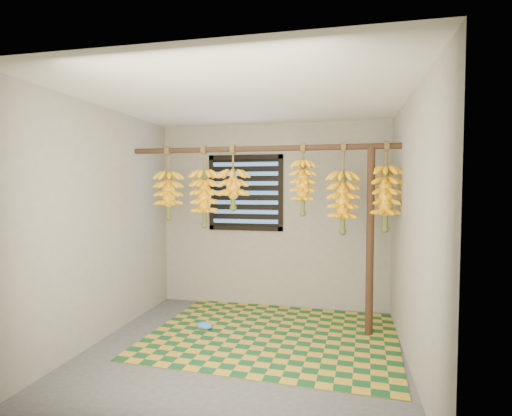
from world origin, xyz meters
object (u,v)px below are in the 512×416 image
(plastic_bag, at_px, (205,326))
(banana_bunch_d, at_px, (303,187))
(banana_bunch_e, at_px, (343,202))
(banana_bunch_f, at_px, (386,198))
(banana_bunch_b, at_px, (204,198))
(banana_bunch_a, at_px, (169,195))
(banana_bunch_c, at_px, (233,189))
(support_post, at_px, (370,242))
(woven_mat, at_px, (273,335))

(plastic_bag, bearing_deg, banana_bunch_d, 13.59)
(banana_bunch_e, bearing_deg, banana_bunch_f, 0.00)
(banana_bunch_b, height_order, banana_bunch_d, same)
(banana_bunch_e, bearing_deg, banana_bunch_a, 180.00)
(plastic_bag, xyz_separation_m, banana_bunch_c, (0.26, 0.25, 1.50))
(support_post, relative_size, plastic_bag, 10.61)
(support_post, distance_m, banana_bunch_b, 1.90)
(plastic_bag, xyz_separation_m, banana_bunch_d, (1.05, 0.25, 1.53))
(banana_bunch_a, bearing_deg, plastic_bag, -25.60)
(banana_bunch_a, height_order, banana_bunch_e, same)
(banana_bunch_a, bearing_deg, banana_bunch_b, 0.00)
(banana_bunch_d, bearing_deg, plastic_bag, -166.41)
(woven_mat, xyz_separation_m, plastic_bag, (-0.76, -0.01, 0.04))
(plastic_bag, distance_m, banana_bunch_c, 1.54)
(banana_bunch_f, bearing_deg, banana_bunch_d, 180.00)
(woven_mat, bearing_deg, banana_bunch_c, 154.57)
(banana_bunch_a, relative_size, banana_bunch_d, 1.09)
(banana_bunch_a, xyz_separation_m, banana_bunch_f, (2.44, 0.00, -0.02))
(woven_mat, relative_size, banana_bunch_d, 3.26)
(banana_bunch_c, bearing_deg, support_post, 0.00)
(plastic_bag, height_order, banana_bunch_b, banana_bunch_b)
(banana_bunch_b, bearing_deg, woven_mat, -15.78)
(plastic_bag, bearing_deg, woven_mat, 1.01)
(support_post, xyz_separation_m, plastic_bag, (-1.76, -0.25, -0.95))
(woven_mat, distance_m, banana_bunch_e, 1.59)
(banana_bunch_f, bearing_deg, banana_bunch_b, 180.00)
(woven_mat, xyz_separation_m, banana_bunch_f, (1.14, 0.24, 1.46))
(banana_bunch_f, bearing_deg, banana_bunch_a, -180.00)
(banana_bunch_b, bearing_deg, banana_bunch_c, 0.00)
(banana_bunch_e, bearing_deg, woven_mat, -161.35)
(support_post, xyz_separation_m, banana_bunch_c, (-1.50, 0.00, 0.55))
(woven_mat, relative_size, plastic_bag, 13.52)
(banana_bunch_b, relative_size, banana_bunch_f, 1.00)
(plastic_bag, height_order, banana_bunch_e, banana_bunch_e)
(banana_bunch_c, distance_m, banana_bunch_e, 1.22)
(support_post, height_order, plastic_bag, support_post)
(support_post, xyz_separation_m, banana_bunch_a, (-2.29, -0.00, 0.48))
(plastic_bag, xyz_separation_m, banana_bunch_a, (-0.53, 0.25, 1.43))
(support_post, bearing_deg, banana_bunch_b, 180.00)
(banana_bunch_f, bearing_deg, woven_mat, -168.17)
(woven_mat, height_order, banana_bunch_c, banana_bunch_c)
(woven_mat, bearing_deg, banana_bunch_e, 18.65)
(support_post, height_order, banana_bunch_a, banana_bunch_a)
(support_post, bearing_deg, banana_bunch_f, 0.00)
(banana_bunch_a, bearing_deg, banana_bunch_e, 0.00)
(banana_bunch_d, height_order, banana_bunch_e, same)
(banana_bunch_c, height_order, banana_bunch_f, same)
(plastic_bag, bearing_deg, banana_bunch_c, 44.32)
(support_post, relative_size, banana_bunch_d, 2.56)
(woven_mat, relative_size, banana_bunch_c, 3.49)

